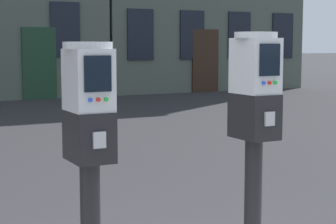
# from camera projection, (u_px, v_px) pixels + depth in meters

# --- Properties ---
(parking_meter_near_kerb) EXTENTS (0.22, 0.25, 1.48)m
(parking_meter_near_kerb) POSITION_uv_depth(u_px,v_px,m) (89.00, 147.00, 2.57)
(parking_meter_near_kerb) COLOR black
(parking_meter_near_kerb) RESTS_ON sidewalk_slab
(parking_meter_twin_adjacent) EXTENTS (0.22, 0.25, 1.53)m
(parking_meter_twin_adjacent) POSITION_uv_depth(u_px,v_px,m) (254.00, 126.00, 2.98)
(parking_meter_twin_adjacent) COLOR black
(parking_meter_twin_adjacent) RESTS_ON sidewalk_slab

